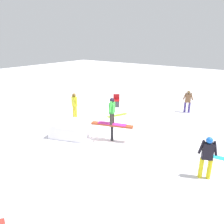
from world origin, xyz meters
The scene contains 10 objects.
ground_plane centered at (0.00, 0.00, 0.00)m, with size 60.00×60.00×0.00m, color white.
rail_feature centered at (0.00, 0.00, 0.70)m, with size 1.99×0.93×0.84m.
snow_kicker_ramp centered at (-2.01, -0.70, 0.34)m, with size 1.80×1.50×0.69m, color white.
main_rider_on_rail centered at (0.00, 0.00, 1.46)m, with size 1.37×0.74×1.27m.
bystander_yellow centered at (-3.72, 1.23, 0.87)m, with size 0.63×0.30×1.55m.
bystander_black centered at (4.36, -0.50, 0.88)m, with size 0.62×0.33×1.57m.
bystander_brown centered at (1.52, 6.31, 0.83)m, with size 0.64×0.31×1.47m.
loose_snowboard_cyan centered at (4.69, 1.29, 0.01)m, with size 1.39×0.28×0.02m, color #20B4CF.
loose_snowboard_lime centered at (-1.83, 3.10, 0.01)m, with size 1.40×0.28×0.02m, color #92DA29.
folding_chair centered at (-3.01, 4.66, 0.41)m, with size 0.61×0.61×0.88m.
Camera 1 is at (5.61, -7.68, 4.65)m, focal length 35.00 mm.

